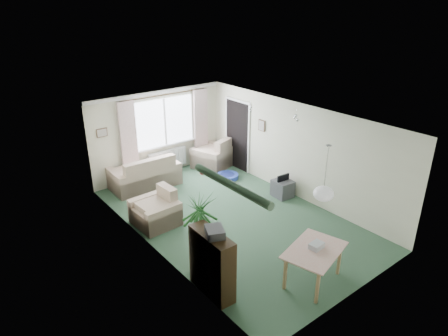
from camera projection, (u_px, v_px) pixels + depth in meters
ground at (232, 218)px, 9.19m from camera, size 6.50×6.50×0.00m
window at (164, 122)px, 11.04m from camera, size 1.80×0.03×1.30m
curtain_rod at (164, 95)px, 10.68m from camera, size 2.60×0.03×0.03m
curtain_left at (129, 139)px, 10.41m from camera, size 0.45×0.08×2.00m
curtain_right at (201, 123)px, 11.71m from camera, size 0.45×0.08×2.00m
radiator at (167, 159)px, 11.45m from camera, size 1.20×0.10×0.55m
doorway at (237, 136)px, 11.51m from camera, size 0.03×0.95×2.00m
pendant_lamp at (324, 194)px, 7.05m from camera, size 0.36×0.36×0.36m
tinsel_garland at (231, 185)px, 5.53m from camera, size 1.60×1.60×0.12m
bauble_cluster_a at (251, 107)px, 9.70m from camera, size 0.20×0.20×0.20m
bauble_cluster_b at (296, 116)px, 9.00m from camera, size 0.20×0.20×0.20m
wall_picture_back at (102, 133)px, 10.00m from camera, size 0.28×0.03×0.22m
wall_picture_right at (262, 125)px, 10.57m from camera, size 0.03×0.24×0.30m
sofa at (144, 171)px, 10.57m from camera, size 1.79×0.98×0.88m
armchair_corner at (213, 152)px, 11.82m from camera, size 1.26×1.23×0.90m
armchair_left at (155, 207)px, 8.80m from camera, size 0.91×0.95×0.82m
coffee_table at (162, 174)px, 10.94m from camera, size 1.01×0.74×0.41m
photo_frame at (162, 164)px, 10.86m from camera, size 0.12×0.03×0.16m
bookshelf at (212, 264)px, 6.67m from camera, size 0.34×0.95×1.15m
hifi_box at (215, 232)px, 6.38m from camera, size 0.40×0.43×0.14m
houseplant at (201, 234)px, 7.12m from camera, size 0.69×0.69×1.58m
dining_table at (313, 266)px, 7.02m from camera, size 1.19×0.95×0.65m
gift_box at (316, 246)px, 6.90m from camera, size 0.27×0.20×0.12m
tv_cube at (283, 188)px, 10.11m from camera, size 0.46×0.50×0.43m
pet_bed at (228, 176)px, 11.18m from camera, size 0.79×0.79×0.12m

